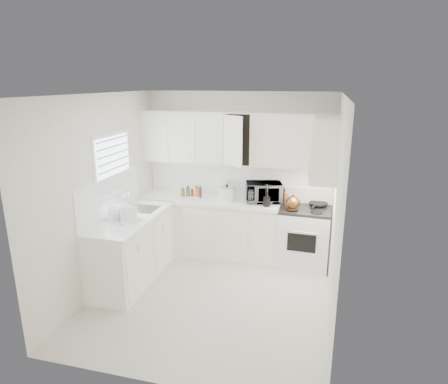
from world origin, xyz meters
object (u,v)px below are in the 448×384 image
(stove, at_px, (304,229))
(microwave, at_px, (264,190))
(tea_kettle, at_px, (293,202))
(rice_cooker, at_px, (227,192))
(dish_rack, at_px, (122,212))
(utensil_crock, at_px, (267,195))

(stove, xyz_separation_m, microwave, (-0.64, 0.08, 0.55))
(tea_kettle, distance_m, rice_cooker, 1.04)
(tea_kettle, xyz_separation_m, dish_rack, (-2.16, -1.07, 0.00))
(tea_kettle, relative_size, dish_rack, 0.63)
(stove, distance_m, rice_cooker, 1.30)
(stove, xyz_separation_m, tea_kettle, (-0.18, -0.16, 0.47))
(stove, bearing_deg, dish_rack, -149.79)
(utensil_crock, bearing_deg, dish_rack, -148.49)
(utensil_crock, height_order, dish_rack, utensil_crock)
(stove, xyz_separation_m, dish_rack, (-2.34, -1.23, 0.48))
(stove, height_order, microwave, microwave)
(stove, distance_m, microwave, 0.85)
(tea_kettle, bearing_deg, stove, 61.13)
(stove, height_order, tea_kettle, tea_kettle)
(microwave, distance_m, utensil_crock, 0.23)
(tea_kettle, relative_size, utensil_crock, 0.73)
(microwave, distance_m, rice_cooker, 0.57)
(stove, relative_size, rice_cooker, 4.59)
(dish_rack, bearing_deg, stove, 47.43)
(dish_rack, bearing_deg, microwave, 57.31)
(microwave, bearing_deg, rice_cooker, 172.45)
(stove, bearing_deg, microwave, 175.65)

